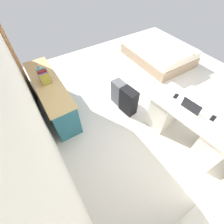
{
  "coord_description": "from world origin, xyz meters",
  "views": [
    {
      "loc": [
        -1.89,
        2.22,
        2.69
      ],
      "look_at": [
        -0.41,
        1.27,
        0.6
      ],
      "focal_mm": 25.32,
      "sensor_mm": 36.0,
      "label": 1
    }
  ],
  "objects_px": {
    "cell_phone_by_mouse": "(176,96)",
    "figurine_small": "(38,67)",
    "credenza": "(52,97)",
    "suitcase_spare_grey": "(120,93)",
    "desk": "(188,125)",
    "bed": "(159,52)",
    "suitcase_black": "(128,101)",
    "laptop": "(192,107)",
    "office_chair": "(219,109)",
    "computer_mouse": "(179,99)",
    "cell_phone_near_laptop": "(213,118)"
  },
  "relations": [
    {
      "from": "figurine_small",
      "to": "desk",
      "type": "bearing_deg",
      "value": -144.0
    },
    {
      "from": "bed",
      "to": "suitcase_black",
      "type": "distance_m",
      "value": 2.34
    },
    {
      "from": "laptop",
      "to": "cell_phone_near_laptop",
      "type": "bearing_deg",
      "value": -156.67
    },
    {
      "from": "desk",
      "to": "cell_phone_near_laptop",
      "type": "height_order",
      "value": "cell_phone_near_laptop"
    },
    {
      "from": "computer_mouse",
      "to": "cell_phone_by_mouse",
      "type": "distance_m",
      "value": 0.08
    },
    {
      "from": "office_chair",
      "to": "credenza",
      "type": "height_order",
      "value": "office_chair"
    },
    {
      "from": "suitcase_black",
      "to": "laptop",
      "type": "xyz_separation_m",
      "value": [
        -1.02,
        -0.47,
        0.49
      ]
    },
    {
      "from": "credenza",
      "to": "suitcase_spare_grey",
      "type": "bearing_deg",
      "value": -114.18
    },
    {
      "from": "bed",
      "to": "computer_mouse",
      "type": "height_order",
      "value": "computer_mouse"
    },
    {
      "from": "laptop",
      "to": "cell_phone_near_laptop",
      "type": "height_order",
      "value": "laptop"
    },
    {
      "from": "suitcase_spare_grey",
      "to": "cell_phone_near_laptop",
      "type": "height_order",
      "value": "cell_phone_near_laptop"
    },
    {
      "from": "desk",
      "to": "bed",
      "type": "height_order",
      "value": "desk"
    },
    {
      "from": "credenza",
      "to": "suitcase_black",
      "type": "bearing_deg",
      "value": -124.48
    },
    {
      "from": "bed",
      "to": "computer_mouse",
      "type": "distance_m",
      "value": 2.53
    },
    {
      "from": "credenza",
      "to": "computer_mouse",
      "type": "bearing_deg",
      "value": -132.72
    },
    {
      "from": "bed",
      "to": "credenza",
      "type": "bearing_deg",
      "value": 95.05
    },
    {
      "from": "cell_phone_by_mouse",
      "to": "desk",
      "type": "bearing_deg",
      "value": 159.57
    },
    {
      "from": "suitcase_black",
      "to": "cell_phone_by_mouse",
      "type": "bearing_deg",
      "value": -150.64
    },
    {
      "from": "office_chair",
      "to": "figurine_small",
      "type": "bearing_deg",
      "value": 45.02
    },
    {
      "from": "laptop",
      "to": "computer_mouse",
      "type": "distance_m",
      "value": 0.27
    },
    {
      "from": "bed",
      "to": "suitcase_black",
      "type": "height_order",
      "value": "suitcase_black"
    },
    {
      "from": "laptop",
      "to": "figurine_small",
      "type": "height_order",
      "value": "laptop"
    },
    {
      "from": "desk",
      "to": "office_chair",
      "type": "xyz_separation_m",
      "value": [
        -0.09,
        -0.77,
        0.03
      ]
    },
    {
      "from": "desk",
      "to": "cell_phone_near_laptop",
      "type": "xyz_separation_m",
      "value": [
        -0.23,
        -0.12,
        0.36
      ]
    },
    {
      "from": "desk",
      "to": "figurine_small",
      "type": "relative_size",
      "value": 13.69
    },
    {
      "from": "credenza",
      "to": "cell_phone_by_mouse",
      "type": "relative_size",
      "value": 13.24
    },
    {
      "from": "suitcase_black",
      "to": "computer_mouse",
      "type": "xyz_separation_m",
      "value": [
        -0.76,
        -0.49,
        0.46
      ]
    },
    {
      "from": "bed",
      "to": "cell_phone_by_mouse",
      "type": "relative_size",
      "value": 14.03
    },
    {
      "from": "credenza",
      "to": "cell_phone_near_laptop",
      "type": "distance_m",
      "value": 2.97
    },
    {
      "from": "office_chair",
      "to": "laptop",
      "type": "relative_size",
      "value": 2.82
    },
    {
      "from": "desk",
      "to": "office_chair",
      "type": "height_order",
      "value": "office_chair"
    },
    {
      "from": "computer_mouse",
      "to": "cell_phone_by_mouse",
      "type": "relative_size",
      "value": 0.74
    },
    {
      "from": "suitcase_black",
      "to": "suitcase_spare_grey",
      "type": "height_order",
      "value": "suitcase_black"
    },
    {
      "from": "bed",
      "to": "suitcase_spare_grey",
      "type": "relative_size",
      "value": 3.41
    },
    {
      "from": "bed",
      "to": "cell_phone_near_laptop",
      "type": "relative_size",
      "value": 14.03
    },
    {
      "from": "desk",
      "to": "cell_phone_near_laptop",
      "type": "bearing_deg",
      "value": -152.04
    },
    {
      "from": "office_chair",
      "to": "suitcase_spare_grey",
      "type": "distance_m",
      "value": 1.98
    },
    {
      "from": "suitcase_spare_grey",
      "to": "figurine_small",
      "type": "distance_m",
      "value": 1.76
    },
    {
      "from": "credenza",
      "to": "laptop",
      "type": "relative_size",
      "value": 5.4
    },
    {
      "from": "cell_phone_by_mouse",
      "to": "figurine_small",
      "type": "distance_m",
      "value": 2.73
    },
    {
      "from": "desk",
      "to": "cell_phone_by_mouse",
      "type": "bearing_deg",
      "value": -0.88
    },
    {
      "from": "cell_phone_by_mouse",
      "to": "cell_phone_near_laptop",
      "type": "bearing_deg",
      "value": 170.35
    },
    {
      "from": "cell_phone_near_laptop",
      "to": "desk",
      "type": "bearing_deg",
      "value": 17.72
    },
    {
      "from": "cell_phone_by_mouse",
      "to": "bed",
      "type": "bearing_deg",
      "value": -58.55
    },
    {
      "from": "office_chair",
      "to": "bed",
      "type": "xyz_separation_m",
      "value": [
        2.39,
        -0.76,
        -0.18
      ]
    },
    {
      "from": "desk",
      "to": "bed",
      "type": "relative_size",
      "value": 0.79
    },
    {
      "from": "office_chair",
      "to": "credenza",
      "type": "relative_size",
      "value": 0.52
    },
    {
      "from": "desk",
      "to": "bed",
      "type": "bearing_deg",
      "value": -33.49
    },
    {
      "from": "cell_phone_by_mouse",
      "to": "laptop",
      "type": "bearing_deg",
      "value": 156.78
    },
    {
      "from": "desk",
      "to": "cell_phone_by_mouse",
      "type": "height_order",
      "value": "cell_phone_by_mouse"
    }
  ]
}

